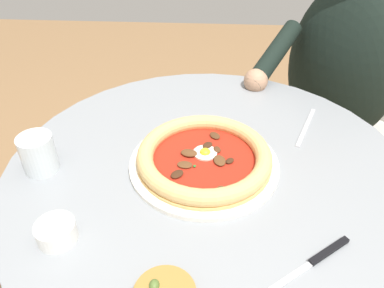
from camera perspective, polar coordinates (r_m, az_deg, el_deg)
dining_table at (r=0.90m, az=2.37°, el=-10.07°), size 0.88×0.88×0.73m
pizza_on_plate at (r=0.79m, az=1.84°, el=-2.20°), size 0.32×0.32×0.05m
water_glass at (r=0.83m, az=-22.58°, el=-1.69°), size 0.07×0.07×0.08m
steak_knife at (r=0.67m, az=18.51°, el=-16.59°), size 0.14×0.18×0.01m
ramekin_capers at (r=0.69m, az=-20.30°, el=-12.51°), size 0.07×0.07×0.03m
fork_utensil at (r=0.96m, az=17.14°, el=2.55°), size 0.17×0.08×0.00m
diner_person at (r=1.41m, az=20.19°, el=3.65°), size 0.43×0.55×1.18m
cafe_chair_diner at (r=1.53m, az=22.37°, el=5.22°), size 0.55×0.55×0.84m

